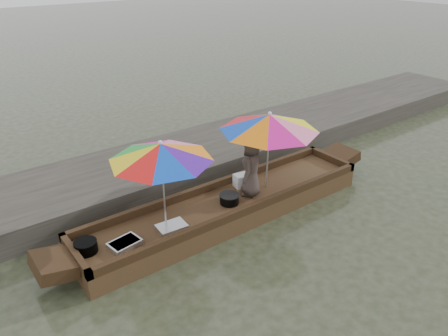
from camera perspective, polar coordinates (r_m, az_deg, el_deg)
water at (r=8.34m, az=0.41°, el=-6.42°), size 80.00×80.00×0.00m
dock at (r=9.84m, az=-7.34°, el=0.43°), size 22.00×2.20×0.50m
boat_hull at (r=8.25m, az=0.42°, el=-5.39°), size 5.84×1.20×0.35m
cooking_pot at (r=7.15m, az=-17.60°, el=-9.77°), size 0.36×0.36×0.19m
tray_crayfish at (r=7.14m, az=-12.85°, el=-9.65°), size 0.53×0.41×0.09m
tray_scallop at (r=7.44m, az=-6.86°, el=-7.61°), size 0.51×0.37×0.06m
charcoal_grill at (r=8.05m, az=0.70°, el=-4.10°), size 0.35×0.35×0.16m
supply_bag at (r=8.60m, az=2.29°, el=-1.64°), size 0.31×0.26×0.26m
vendor at (r=8.13m, az=3.60°, el=0.15°), size 0.68×0.64×1.16m
umbrella_bow at (r=7.16m, az=-7.95°, el=-2.17°), size 1.87×1.87×1.55m
umbrella_stern at (r=8.36m, az=5.76°, el=2.29°), size 1.90×1.90×1.55m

